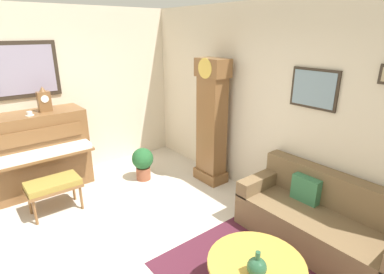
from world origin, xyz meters
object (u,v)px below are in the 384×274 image
object	(u,v)px
piano	(38,152)
teacup	(30,114)
coffee_table	(256,265)
couch	(322,222)
mantel_clock	(44,100)
grandfather_clock	(212,126)
piano_bench	(53,185)
potted_plant	(143,162)
green_jug	(257,267)

from	to	relation	value
piano	teacup	bearing A→B (deg)	-21.02
coffee_table	couch	bearing A→B (deg)	92.48
mantel_clock	grandfather_clock	bearing A→B (deg)	55.32
piano	coffee_table	size ratio (longest dim) A/B	1.64
piano	piano_bench	distance (m)	0.86
piano_bench	teacup	bearing A→B (deg)	-179.32
piano	piano_bench	xyz separation A→B (m)	(0.83, -0.04, -0.22)
mantel_clock	potted_plant	distance (m)	1.79
potted_plant	piano_bench	bearing A→B (deg)	-85.95
piano	couch	bearing A→B (deg)	32.09
teacup	green_jug	world-z (taller)	teacup
coffee_table	teacup	distance (m)	3.67
grandfather_clock	teacup	bearing A→B (deg)	-119.59
teacup	green_jug	size ratio (longest dim) A/B	0.48
piano_bench	mantel_clock	world-z (taller)	mantel_clock
grandfather_clock	potted_plant	bearing A→B (deg)	-129.62
potted_plant	teacup	bearing A→B (deg)	-112.34
couch	mantel_clock	bearing A→B (deg)	-150.31
coffee_table	teacup	size ratio (longest dim) A/B	7.59
coffee_table	potted_plant	world-z (taller)	potted_plant
piano	potted_plant	size ratio (longest dim) A/B	2.57
piano	teacup	distance (m)	0.66
grandfather_clock	mantel_clock	distance (m)	2.59
green_jug	potted_plant	xyz separation A→B (m)	(-2.93, 0.58, -0.22)
green_jug	mantel_clock	bearing A→B (deg)	-170.17
piano_bench	potted_plant	distance (m)	1.46
piano_bench	teacup	size ratio (longest dim) A/B	6.03
grandfather_clock	coffee_table	xyz separation A→B (m)	(2.10, -1.34, -0.54)
coffee_table	mantel_clock	distance (m)	3.76
green_jug	couch	bearing A→B (deg)	96.42
grandfather_clock	potted_plant	size ratio (longest dim) A/B	3.62
coffee_table	teacup	world-z (taller)	teacup
coffee_table	mantel_clock	size ratio (longest dim) A/B	2.32
coffee_table	grandfather_clock	bearing A→B (deg)	147.46
couch	teacup	bearing A→B (deg)	-146.43
grandfather_clock	mantel_clock	size ratio (longest dim) A/B	5.34
couch	mantel_clock	size ratio (longest dim) A/B	5.00
piano	mantel_clock	distance (m)	0.81
piano	couch	xyz separation A→B (m)	(3.50, 2.19, -0.32)
mantel_clock	teacup	xyz separation A→B (m)	(0.12, -0.25, -0.15)
couch	coffee_table	size ratio (longest dim) A/B	2.16
piano_bench	green_jug	bearing A→B (deg)	17.13
mantel_clock	teacup	world-z (taller)	mantel_clock
mantel_clock	potted_plant	xyz separation A→B (m)	(0.72, 1.21, -1.10)
piano_bench	teacup	xyz separation A→B (m)	(-0.70, -0.01, 0.87)
piano	mantel_clock	world-z (taller)	mantel_clock
grandfather_clock	couch	xyz separation A→B (m)	(2.05, -0.10, -0.65)
grandfather_clock	green_jug	size ratio (longest dim) A/B	8.46
couch	coffee_table	bearing A→B (deg)	-87.52
piano_bench	coffee_table	world-z (taller)	piano_bench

